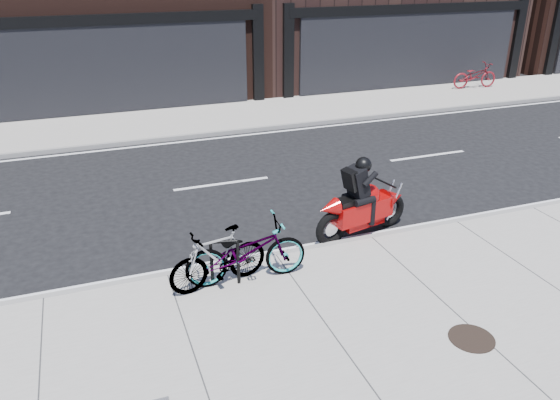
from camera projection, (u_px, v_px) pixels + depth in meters
name	position (u px, v px, depth m)	size (l,w,h in m)	color
ground	(245.00, 217.00, 11.82)	(120.00, 120.00, 0.00)	black
sidewalk_near	(350.00, 362.00, 7.51)	(60.00, 6.00, 0.13)	gray
sidewalk_far	(179.00, 121.00, 18.43)	(60.00, 3.50, 0.13)	gray
bike_rack	(225.00, 258.00, 8.99)	(0.48, 0.17, 0.83)	black
bicycle_front	(246.00, 252.00, 9.08)	(0.72, 2.07, 1.09)	gray
bicycle_rear	(218.00, 258.00, 8.94)	(0.49, 1.72, 1.04)	gray
motorcycle	(366.00, 203.00, 10.84)	(2.24, 0.81, 1.69)	black
bicycle_far	(475.00, 76.00, 22.57)	(0.68, 1.94, 1.02)	maroon
manhole_cover	(472.00, 338.00, 7.86)	(0.66, 0.66, 0.01)	black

